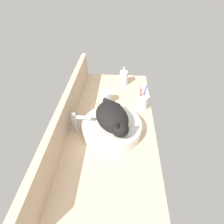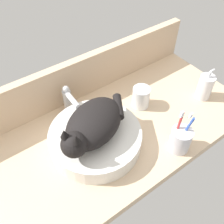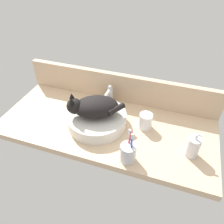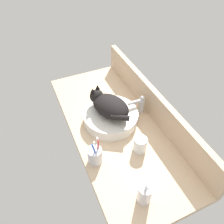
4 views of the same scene
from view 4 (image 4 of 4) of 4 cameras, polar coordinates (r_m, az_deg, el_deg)
The scene contains 8 objects.
ground_plane at distance 140.66cm, azimuth 1.10°, elevation -4.03°, with size 126.33×55.43×4.00cm, color #D1B28E.
backsplash_panel at distance 142.10cm, azimuth 10.72°, elevation 2.31°, with size 126.33×3.60×19.25cm, color #CCAD8C.
sink_basin at distance 139.38cm, azimuth -0.33°, elevation -1.24°, with size 34.65×34.65×7.07cm, color silver.
cat at distance 133.47cm, azimuth -0.81°, elevation 1.79°, with size 30.63×25.91×14.00cm.
faucet at distance 143.55cm, azimuth 7.34°, elevation 2.08°, with size 3.60×11.82×13.60cm.
soap_dispenser at distance 108.90cm, azimuth 8.49°, elevation -20.42°, with size 6.59×6.59×14.77cm.
toothbrush_cup at distance 119.32cm, azimuth -4.45°, elevation -11.20°, with size 7.87×7.87×18.68cm.
water_glass at distance 125.29cm, azimuth 7.34°, elevation -8.57°, with size 7.56×7.56×9.43cm.
Camera 4 is at (83.52, -39.82, 103.95)cm, focal length 35.00 mm.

